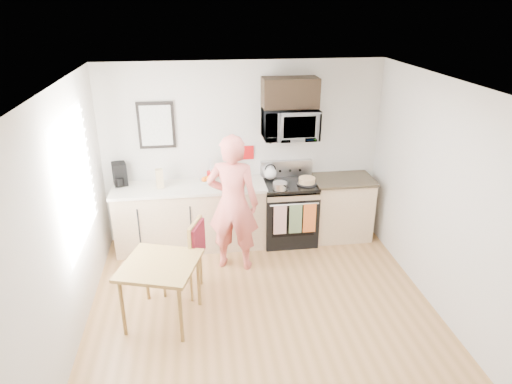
{
  "coord_description": "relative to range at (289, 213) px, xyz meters",
  "views": [
    {
      "loc": [
        -0.67,
        -3.97,
        3.36
      ],
      "look_at": [
        0.01,
        1.0,
        1.22
      ],
      "focal_mm": 32.0,
      "sensor_mm": 36.0,
      "label": 1
    }
  ],
  "objects": [
    {
      "name": "floor",
      "position": [
        -0.63,
        -1.98,
        -0.44
      ],
      "size": [
        4.6,
        4.6,
        0.0
      ],
      "primitive_type": "plane",
      "color": "olive",
      "rests_on": "ground"
    },
    {
      "name": "back_wall",
      "position": [
        -0.63,
        0.32,
        0.86
      ],
      "size": [
        4.0,
        0.04,
        2.6
      ],
      "primitive_type": "cube",
      "color": "beige",
      "rests_on": "floor"
    },
    {
      "name": "left_wall",
      "position": [
        -2.63,
        -1.98,
        0.86
      ],
      "size": [
        0.04,
        4.6,
        2.6
      ],
      "primitive_type": "cube",
      "color": "beige",
      "rests_on": "floor"
    },
    {
      "name": "right_wall",
      "position": [
        1.37,
        -1.98,
        0.86
      ],
      "size": [
        0.04,
        4.6,
        2.6
      ],
      "primitive_type": "cube",
      "color": "beige",
      "rests_on": "floor"
    },
    {
      "name": "ceiling",
      "position": [
        -0.63,
        -1.98,
        2.16
      ],
      "size": [
        4.0,
        4.6,
        0.04
      ],
      "primitive_type": "cube",
      "color": "white",
      "rests_on": "back_wall"
    },
    {
      "name": "window",
      "position": [
        -2.59,
        -1.18,
        1.11
      ],
      "size": [
        0.06,
        1.4,
        1.5
      ],
      "color": "white",
      "rests_on": "left_wall"
    },
    {
      "name": "cabinet_left",
      "position": [
        -1.43,
        0.02,
        0.01
      ],
      "size": [
        2.1,
        0.6,
        0.9
      ],
      "primitive_type": "cube",
      "color": "tan",
      "rests_on": "floor"
    },
    {
      "name": "countertop_left",
      "position": [
        -1.43,
        0.02,
        0.48
      ],
      "size": [
        2.14,
        0.64,
        0.04
      ],
      "primitive_type": "cube",
      "color": "#F0E7CE",
      "rests_on": "cabinet_left"
    },
    {
      "name": "cabinet_right",
      "position": [
        0.8,
        0.02,
        0.01
      ],
      "size": [
        0.84,
        0.6,
        0.9
      ],
      "primitive_type": "cube",
      "color": "tan",
      "rests_on": "floor"
    },
    {
      "name": "countertop_right",
      "position": [
        0.8,
        0.02,
        0.48
      ],
      "size": [
        0.88,
        0.64,
        0.04
      ],
      "primitive_type": "cube",
      "color": "black",
      "rests_on": "cabinet_right"
    },
    {
      "name": "range",
      "position": [
        0.0,
        0.0,
        0.0
      ],
      "size": [
        0.76,
        0.7,
        1.16
      ],
      "color": "black",
      "rests_on": "floor"
    },
    {
      "name": "microwave",
      "position": [
        -0.0,
        0.1,
        1.32
      ],
      "size": [
        0.76,
        0.51,
        0.42
      ],
      "primitive_type": "imported",
      "color": "silver",
      "rests_on": "back_wall"
    },
    {
      "name": "upper_cabinet",
      "position": [
        -0.0,
        0.15,
        1.74
      ],
      "size": [
        0.76,
        0.35,
        0.4
      ],
      "primitive_type": "cube",
      "color": "black",
      "rests_on": "back_wall"
    },
    {
      "name": "wall_art",
      "position": [
        -1.83,
        0.3,
        1.31
      ],
      "size": [
        0.5,
        0.04,
        0.65
      ],
      "color": "black",
      "rests_on": "back_wall"
    },
    {
      "name": "wall_trivet",
      "position": [
        -0.58,
        0.31,
        0.86
      ],
      "size": [
        0.2,
        0.02,
        0.2
      ],
      "primitive_type": "cube",
      "color": "red",
      "rests_on": "back_wall"
    },
    {
      "name": "person",
      "position": [
        -0.87,
        -0.61,
        0.49
      ],
      "size": [
        0.77,
        0.61,
        1.85
      ],
      "primitive_type": "imported",
      "rotation": [
        0.0,
        0.0,
        2.86
      ],
      "color": "#DA483C",
      "rests_on": "floor"
    },
    {
      "name": "dining_table",
      "position": [
        -1.76,
        -1.63,
        0.21
      ],
      "size": [
        0.85,
        0.85,
        0.73
      ],
      "rotation": [
        0.0,
        0.0,
        -0.31
      ],
      "color": "brown",
      "rests_on": "floor"
    },
    {
      "name": "chair",
      "position": [
        -1.42,
        -1.16,
        0.19
      ],
      "size": [
        0.56,
        0.53,
        0.97
      ],
      "rotation": [
        0.0,
        0.0,
        -0.35
      ],
      "color": "brown",
      "rests_on": "floor"
    },
    {
      "name": "knife_block",
      "position": [
        -0.79,
        0.24,
        0.6
      ],
      "size": [
        0.11,
        0.14,
        0.2
      ],
      "primitive_type": "cube",
      "rotation": [
        0.0,
        0.0,
        0.21
      ],
      "color": "brown",
      "rests_on": "countertop_left"
    },
    {
      "name": "utensil_crock",
      "position": [
        -1.12,
        0.2,
        0.64
      ],
      "size": [
        0.11,
        0.11,
        0.34
      ],
      "color": "red",
      "rests_on": "countertop_left"
    },
    {
      "name": "fruit_bowl",
      "position": [
        -1.18,
        0.11,
        0.54
      ],
      "size": [
        0.23,
        0.23,
        0.1
      ],
      "color": "white",
      "rests_on": "countertop_left"
    },
    {
      "name": "milk_carton",
      "position": [
        -1.82,
        0.03,
        0.64
      ],
      "size": [
        0.11,
        0.11,
        0.26
      ],
      "primitive_type": "cube",
      "rotation": [
        0.0,
        0.0,
        0.12
      ],
      "color": "tan",
      "rests_on": "countertop_left"
    },
    {
      "name": "coffee_maker",
      "position": [
        -2.38,
        0.2,
        0.65
      ],
      "size": [
        0.23,
        0.29,
        0.32
      ],
      "rotation": [
        0.0,
        0.0,
        0.26
      ],
      "color": "black",
      "rests_on": "countertop_left"
    },
    {
      "name": "bread_bag",
      "position": [
        -0.82,
        -0.1,
        0.56
      ],
      "size": [
        0.33,
        0.24,
        0.11
      ],
      "primitive_type": "cube",
      "rotation": [
        0.0,
        0.0,
        -0.39
      ],
      "color": "tan",
      "rests_on": "countertop_left"
    },
    {
      "name": "cake",
      "position": [
        0.23,
        -0.09,
        0.53
      ],
      "size": [
        0.29,
        0.29,
        0.09
      ],
      "color": "black",
      "rests_on": "range"
    },
    {
      "name": "kettle",
      "position": [
        -0.26,
        0.16,
        0.59
      ],
      "size": [
        0.19,
        0.19,
        0.23
      ],
      "color": "white",
      "rests_on": "range"
    },
    {
      "name": "pot",
      "position": [
        -0.18,
        -0.23,
        0.54
      ],
      "size": [
        0.2,
        0.32,
        0.1
      ],
      "rotation": [
        0.0,
        0.0,
        0.39
      ],
      "color": "silver",
      "rests_on": "range"
    }
  ]
}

